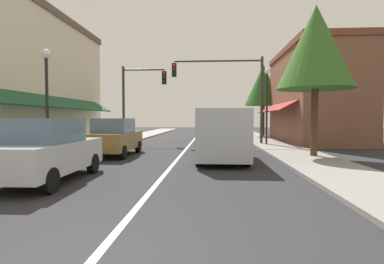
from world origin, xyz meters
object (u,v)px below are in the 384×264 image
object	(u,v)px
street_lamp_left_near	(47,86)
parked_car_second_left	(115,137)
parked_car_nearest_left	(46,150)
traffic_signal_left_corner	(138,92)
traffic_signal_mast_arm	(230,84)
tree_right_near	(316,48)
street_lamp_right_mid	(267,94)
van_in_lane	(222,133)
tree_right_far	(263,85)

from	to	relation	value
street_lamp_left_near	parked_car_second_left	bearing A→B (deg)	49.42
street_lamp_left_near	parked_car_nearest_left	bearing A→B (deg)	-61.29
parked_car_nearest_left	traffic_signal_left_corner	size ratio (longest dim) A/B	0.76
traffic_signal_mast_arm	street_lamp_left_near	distance (m)	11.67
street_lamp_left_near	tree_right_near	world-z (taller)	tree_right_near
parked_car_nearest_left	street_lamp_right_mid	bearing A→B (deg)	53.56
traffic_signal_mast_arm	parked_car_nearest_left	bearing A→B (deg)	-115.43
street_lamp_left_near	traffic_signal_left_corner	bearing A→B (deg)	81.76
van_in_lane	street_lamp_right_mid	xyz separation A→B (m)	(3.09, 6.83, 2.16)
street_lamp_left_near	street_lamp_right_mid	world-z (taller)	street_lamp_right_mid
traffic_signal_left_corner	van_in_lane	bearing A→B (deg)	-56.21
parked_car_second_left	street_lamp_left_near	world-z (taller)	street_lamp_left_near
van_in_lane	tree_right_far	bearing A→B (deg)	75.02
parked_car_nearest_left	tree_right_near	distance (m)	11.40
van_in_lane	traffic_signal_left_corner	size ratio (longest dim) A/B	0.95
tree_right_far	traffic_signal_mast_arm	bearing A→B (deg)	-112.68
van_in_lane	tree_right_near	distance (m)	5.61
parked_car_second_left	traffic_signal_left_corner	xyz separation A→B (m)	(-0.62, 7.12, 2.74)
van_in_lane	tree_right_far	size ratio (longest dim) A/B	0.76
street_lamp_left_near	street_lamp_right_mid	distance (m)	12.78
parked_car_second_left	van_in_lane	bearing A→B (deg)	-14.50
parked_car_second_left	van_in_lane	world-z (taller)	van_in_lane
van_in_lane	tree_right_near	bearing A→B (deg)	12.95
street_lamp_right_mid	traffic_signal_mast_arm	bearing A→B (deg)	161.03
street_lamp_left_near	street_lamp_right_mid	bearing A→B (deg)	37.80
traffic_signal_left_corner	street_lamp_right_mid	bearing A→B (deg)	-10.39
traffic_signal_left_corner	parked_car_nearest_left	bearing A→B (deg)	-87.29
traffic_signal_mast_arm	tree_right_near	world-z (taller)	tree_right_near
parked_car_nearest_left	street_lamp_left_near	world-z (taller)	street_lamp_left_near
traffic_signal_mast_arm	street_lamp_right_mid	xyz separation A→B (m)	(2.29, -0.79, -0.75)
street_lamp_right_mid	van_in_lane	bearing A→B (deg)	-114.35
parked_car_second_left	street_lamp_left_near	xyz separation A→B (m)	(-1.98, -2.31, 2.19)
parked_car_nearest_left	traffic_signal_mast_arm	xyz separation A→B (m)	(5.82, 12.24, 3.18)
tree_right_near	tree_right_far	world-z (taller)	tree_right_far
van_in_lane	tree_right_far	distance (m)	17.40
street_lamp_right_mid	street_lamp_left_near	bearing A→B (deg)	-142.20
traffic_signal_mast_arm	tree_right_near	xyz separation A→B (m)	(3.31, -6.69, 0.80)
traffic_signal_mast_arm	tree_right_far	distance (m)	9.55
street_lamp_left_near	street_lamp_right_mid	size ratio (longest dim) A/B	0.92
van_in_lane	parked_car_nearest_left	bearing A→B (deg)	-137.08
tree_right_near	tree_right_far	xyz separation A→B (m)	(0.36, 15.46, 0.06)
parked_car_nearest_left	parked_car_second_left	distance (m)	5.93
parked_car_second_left	traffic_signal_left_corner	bearing A→B (deg)	95.05
parked_car_second_left	tree_right_near	bearing A→B (deg)	-2.30
traffic_signal_mast_arm	tree_right_far	bearing A→B (deg)	67.32
parked_car_nearest_left	parked_car_second_left	xyz separation A→B (m)	(-0.00, 5.93, 0.00)
parked_car_nearest_left	parked_car_second_left	bearing A→B (deg)	88.88
parked_car_second_left	parked_car_nearest_left	bearing A→B (deg)	-89.88
tree_right_near	tree_right_far	bearing A→B (deg)	88.67
street_lamp_right_mid	tree_right_near	bearing A→B (deg)	-80.22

